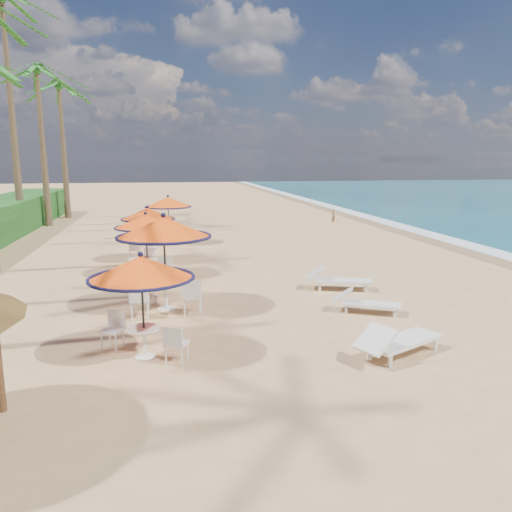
{
  "coord_description": "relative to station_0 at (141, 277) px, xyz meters",
  "views": [
    {
      "loc": [
        -4.73,
        -9.83,
        3.98
      ],
      "look_at": [
        -2.12,
        4.27,
        1.2
      ],
      "focal_mm": 35.0,
      "sensor_mm": 36.0,
      "label": 1
    }
  ],
  "objects": [
    {
      "name": "ground",
      "position": [
        5.21,
        -0.04,
        -1.68
      ],
      "size": [
        160.0,
        160.0,
        0.0
      ],
      "primitive_type": "plane",
      "color": "tan",
      "rests_on": "ground"
    },
    {
      "name": "foam_strip",
      "position": [
        14.51,
        9.96,
        -1.68
      ],
      "size": [
        1.2,
        140.0,
        0.04
      ],
      "primitive_type": "cube",
      "color": "white",
      "rests_on": "ground"
    },
    {
      "name": "wetsand_band",
      "position": [
        13.61,
        9.96,
        -1.68
      ],
      "size": [
        1.4,
        140.0,
        0.02
      ],
      "primitive_type": "cube",
      "color": "olive",
      "rests_on": "ground"
    },
    {
      "name": "station_0",
      "position": [
        0.0,
        0.0,
        0.0
      ],
      "size": [
        2.12,
        2.12,
        2.21
      ],
      "color": "black",
      "rests_on": "ground"
    },
    {
      "name": "station_1",
      "position": [
        0.43,
        3.28,
        0.23
      ],
      "size": [
        2.51,
        2.51,
        2.62
      ],
      "color": "black",
      "rests_on": "ground"
    },
    {
      "name": "station_2",
      "position": [
        -0.12,
        7.4,
        -0.05
      ],
      "size": [
        2.15,
        2.15,
        2.24
      ],
      "color": "black",
      "rests_on": "ground"
    },
    {
      "name": "station_3",
      "position": [
        -0.17,
        10.13,
        0.0
      ],
      "size": [
        2.12,
        2.12,
        2.21
      ],
      "color": "black",
      "rests_on": "ground"
    },
    {
      "name": "station_4",
      "position": [
        0.7,
        14.35,
        0.02
      ],
      "size": [
        2.23,
        2.26,
        2.33
      ],
      "color": "black",
      "rests_on": "ground"
    },
    {
      "name": "lounger_near",
      "position": [
        5.07,
        -0.91,
        -1.33
      ],
      "size": [
        2.17,
        1.51,
        0.75
      ],
      "rotation": [
        0.0,
        0.0,
        0.45
      ],
      "color": "white",
      "rests_on": "ground"
    },
    {
      "name": "lounger_mid",
      "position": [
        5.6,
        2.05,
        -1.39
      ],
      "size": [
        1.82,
        1.29,
        0.63
      ],
      "rotation": [
        0.0,
        0.0,
        -0.47
      ],
      "color": "white",
      "rests_on": "ground"
    },
    {
      "name": "lounger_far",
      "position": [
        5.66,
        4.45,
        -1.35
      ],
      "size": [
        2.1,
        1.18,
        0.72
      ],
      "rotation": [
        0.0,
        0.0,
        -0.29
      ],
      "color": "white",
      "rests_on": "ground"
    },
    {
      "name": "palm_5",
      "position": [
        -7.22,
        19.18,
        9.6
      ],
      "size": [
        5.0,
        5.0,
        12.3
      ],
      "color": "brown",
      "rests_on": "ground"
    },
    {
      "name": "palm_6",
      "position": [
        -6.43,
        22.05,
        6.82
      ],
      "size": [
        5.0,
        5.0,
        9.31
      ],
      "color": "brown",
      "rests_on": "ground"
    },
    {
      "name": "palm_7",
      "position": [
        -6.04,
        26.27,
        6.55
      ],
      "size": [
        5.0,
        5.0,
        9.02
      ],
      "color": "brown",
      "rests_on": "ground"
    },
    {
      "name": "person",
      "position": [
        11.04,
        20.2,
        -1.2
      ],
      "size": [
        0.29,
        0.39,
        0.97
      ],
      "primitive_type": "imported",
      "rotation": [
        0.0,
        0.0,
        1.76
      ],
      "color": "brown",
      "rests_on": "ground"
    }
  ]
}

